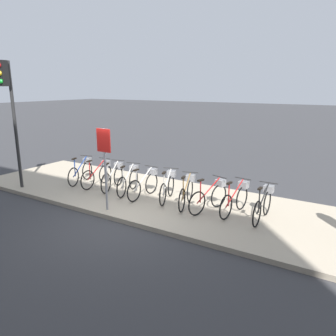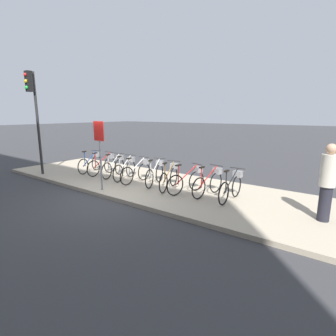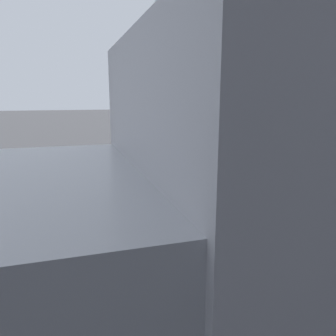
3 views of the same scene
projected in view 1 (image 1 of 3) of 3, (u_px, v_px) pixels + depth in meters
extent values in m
plane|color=#38383A|center=(118.00, 222.00, 8.25)|extent=(120.00, 120.00, 0.00)
cube|color=#B7A88E|center=(159.00, 199.00, 9.79)|extent=(12.73, 3.77, 0.12)
torus|color=black|center=(73.00, 177.00, 10.73)|extent=(0.20, 0.63, 0.64)
torus|color=black|center=(87.00, 171.00, 11.55)|extent=(0.20, 0.63, 0.64)
cylinder|color=navy|center=(80.00, 166.00, 11.08)|extent=(0.26, 0.87, 0.54)
cylinder|color=navy|center=(75.00, 168.00, 10.78)|extent=(0.04, 0.04, 0.57)
cube|color=black|center=(74.00, 159.00, 10.70)|extent=(0.12, 0.21, 0.04)
cylinder|color=#262626|center=(86.00, 156.00, 11.41)|extent=(0.45, 0.14, 0.02)
cube|color=gray|center=(87.00, 160.00, 11.51)|extent=(0.28, 0.26, 0.18)
torus|color=black|center=(88.00, 180.00, 10.39)|extent=(0.07, 0.64, 0.64)
torus|color=black|center=(105.00, 174.00, 11.14)|extent=(0.07, 0.64, 0.64)
cylinder|color=red|center=(96.00, 169.00, 10.70)|extent=(0.08, 0.89, 0.54)
cylinder|color=red|center=(90.00, 171.00, 10.42)|extent=(0.03, 0.03, 0.57)
cube|color=black|center=(89.00, 161.00, 10.35)|extent=(0.08, 0.20, 0.04)
cylinder|color=#262626|center=(105.00, 158.00, 11.00)|extent=(0.46, 0.05, 0.02)
cube|color=gray|center=(106.00, 163.00, 11.09)|extent=(0.25, 0.21, 0.18)
torus|color=black|center=(106.00, 183.00, 10.03)|extent=(0.20, 0.63, 0.64)
torus|color=black|center=(118.00, 176.00, 10.84)|extent=(0.20, 0.63, 0.64)
cylinder|color=beige|center=(112.00, 172.00, 10.37)|extent=(0.26, 0.87, 0.54)
cylinder|color=beige|center=(107.00, 173.00, 10.07)|extent=(0.04, 0.04, 0.57)
cube|color=black|center=(107.00, 164.00, 10.00)|extent=(0.12, 0.21, 0.04)
cylinder|color=#262626|center=(118.00, 160.00, 10.71)|extent=(0.45, 0.14, 0.02)
cube|color=gray|center=(119.00, 165.00, 10.80)|extent=(0.28, 0.25, 0.18)
torus|color=black|center=(122.00, 187.00, 9.66)|extent=(0.19, 0.63, 0.64)
torus|color=black|center=(134.00, 179.00, 10.47)|extent=(0.19, 0.63, 0.64)
cylinder|color=beige|center=(128.00, 175.00, 10.00)|extent=(0.25, 0.87, 0.54)
cylinder|color=beige|center=(123.00, 177.00, 9.70)|extent=(0.04, 0.04, 0.57)
cube|color=black|center=(123.00, 167.00, 9.63)|extent=(0.12, 0.21, 0.04)
cylinder|color=#262626|center=(133.00, 163.00, 10.33)|extent=(0.45, 0.13, 0.02)
cube|color=gray|center=(134.00, 168.00, 10.42)|extent=(0.28, 0.25, 0.18)
torus|color=black|center=(134.00, 191.00, 9.32)|extent=(0.04, 0.64, 0.64)
torus|color=black|center=(152.00, 183.00, 10.04)|extent=(0.04, 0.64, 0.64)
cylinder|color=silver|center=(143.00, 179.00, 9.61)|extent=(0.03, 0.89, 0.54)
cylinder|color=silver|center=(136.00, 180.00, 9.35)|extent=(0.03, 0.03, 0.57)
cube|color=black|center=(136.00, 170.00, 9.27)|extent=(0.07, 0.20, 0.04)
cylinder|color=#262626|center=(151.00, 166.00, 9.90)|extent=(0.46, 0.02, 0.02)
cube|color=gray|center=(152.00, 172.00, 9.99)|extent=(0.24, 0.20, 0.18)
torus|color=black|center=(163.00, 195.00, 9.00)|extent=(0.22, 0.62, 0.64)
torus|color=black|center=(171.00, 186.00, 9.81)|extent=(0.22, 0.62, 0.64)
cylinder|color=beige|center=(167.00, 181.00, 9.34)|extent=(0.28, 0.86, 0.54)
cylinder|color=beige|center=(164.00, 183.00, 9.04)|extent=(0.04, 0.04, 0.57)
cube|color=black|center=(164.00, 173.00, 8.96)|extent=(0.12, 0.21, 0.04)
cylinder|color=#262626|center=(171.00, 168.00, 9.68)|extent=(0.45, 0.15, 0.02)
cube|color=gray|center=(171.00, 174.00, 9.77)|extent=(0.29, 0.26, 0.18)
torus|color=black|center=(182.00, 200.00, 8.55)|extent=(0.19, 0.63, 0.64)
torus|color=black|center=(190.00, 190.00, 9.36)|extent=(0.19, 0.63, 0.64)
cylinder|color=olive|center=(186.00, 186.00, 8.89)|extent=(0.25, 0.87, 0.54)
cylinder|color=olive|center=(183.00, 189.00, 8.59)|extent=(0.04, 0.04, 0.57)
cube|color=black|center=(183.00, 177.00, 8.51)|extent=(0.12, 0.21, 0.04)
cylinder|color=#262626|center=(190.00, 172.00, 9.22)|extent=(0.45, 0.14, 0.02)
cube|color=gray|center=(191.00, 178.00, 9.31)|extent=(0.28, 0.25, 0.18)
torus|color=black|center=(197.00, 203.00, 8.32)|extent=(0.20, 0.63, 0.64)
torus|color=black|center=(219.00, 196.00, 8.90)|extent=(0.20, 0.63, 0.64)
cylinder|color=red|center=(208.00, 190.00, 8.55)|extent=(0.27, 0.87, 0.54)
cylinder|color=red|center=(200.00, 192.00, 8.33)|extent=(0.04, 0.04, 0.57)
cube|color=black|center=(201.00, 180.00, 8.26)|extent=(0.12, 0.21, 0.04)
cylinder|color=#262626|center=(219.00, 177.00, 8.76)|extent=(0.45, 0.15, 0.02)
cube|color=gray|center=(220.00, 183.00, 8.84)|extent=(0.28, 0.26, 0.18)
torus|color=black|center=(226.00, 207.00, 8.06)|extent=(0.11, 0.64, 0.64)
torus|color=black|center=(242.00, 198.00, 8.73)|extent=(0.11, 0.64, 0.64)
cylinder|color=red|center=(235.00, 193.00, 8.33)|extent=(0.14, 0.89, 0.54)
cylinder|color=red|center=(229.00, 195.00, 8.08)|extent=(0.04, 0.04, 0.57)
cube|color=black|center=(229.00, 183.00, 8.01)|extent=(0.09, 0.21, 0.04)
cylinder|color=#262626|center=(243.00, 178.00, 8.59)|extent=(0.46, 0.08, 0.02)
cube|color=gray|center=(243.00, 185.00, 8.68)|extent=(0.26, 0.23, 0.18)
torus|color=black|center=(257.00, 214.00, 7.64)|extent=(0.04, 0.64, 0.64)
torus|color=black|center=(267.00, 203.00, 8.36)|extent=(0.04, 0.64, 0.64)
cylinder|color=black|center=(263.00, 198.00, 7.93)|extent=(0.04, 0.89, 0.54)
cylinder|color=black|center=(259.00, 201.00, 7.67)|extent=(0.03, 0.03, 0.57)
cube|color=black|center=(260.00, 188.00, 7.59)|extent=(0.07, 0.20, 0.04)
cylinder|color=#262626|center=(269.00, 183.00, 8.23)|extent=(0.46, 0.03, 0.02)
cube|color=gray|center=(269.00, 189.00, 8.31)|extent=(0.24, 0.20, 0.18)
cylinder|color=#2D2D2D|center=(15.00, 127.00, 10.27)|extent=(0.10, 0.10, 3.96)
cube|color=black|center=(4.00, 73.00, 9.74)|extent=(0.24, 0.20, 0.75)
sphere|color=gold|center=(0.00, 73.00, 9.65)|extent=(0.14, 0.14, 0.14)
sphere|color=green|center=(1.00, 81.00, 9.71)|extent=(0.14, 0.14, 0.14)
cylinder|color=#99999E|center=(106.00, 170.00, 8.52)|extent=(0.06, 0.06, 2.18)
cube|color=red|center=(104.00, 140.00, 8.31)|extent=(0.44, 0.03, 0.60)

